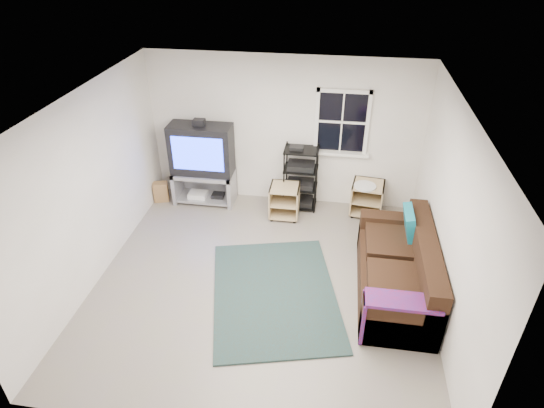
% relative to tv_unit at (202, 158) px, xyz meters
% --- Properties ---
extents(room, '(4.60, 4.62, 4.60)m').
position_rel_tv_unit_xyz_m(room, '(2.33, 0.26, 0.62)').
color(room, gray).
rests_on(room, ground).
extents(tv_unit, '(1.06, 0.53, 1.56)m').
position_rel_tv_unit_xyz_m(tv_unit, '(0.00, 0.00, 0.00)').
color(tv_unit, '#9A9AA2').
rests_on(tv_unit, ground).
extents(av_rack, '(0.58, 0.42, 1.15)m').
position_rel_tv_unit_xyz_m(av_rack, '(1.71, 0.06, -0.36)').
color(av_rack, black).
rests_on(av_rack, ground).
extents(side_table_left, '(0.49, 0.49, 0.57)m').
position_rel_tv_unit_xyz_m(side_table_left, '(1.48, -0.25, -0.55)').
color(side_table_left, tan).
rests_on(side_table_left, ground).
extents(side_table_right, '(0.58, 0.58, 0.60)m').
position_rel_tv_unit_xyz_m(side_table_right, '(2.86, 0.03, -0.52)').
color(side_table_right, tan).
rests_on(side_table_right, ground).
extents(sofa, '(0.93, 2.10, 0.96)m').
position_rel_tv_unit_xyz_m(sofa, '(3.23, -1.92, -0.52)').
color(sofa, black).
rests_on(sofa, ground).
extents(shag_rug, '(2.13, 2.58, 0.03)m').
position_rel_tv_unit_xyz_m(shag_rug, '(1.60, -2.25, -0.85)').
color(shag_rug, '#312416').
rests_on(shag_rug, ground).
extents(paper_bag, '(0.29, 0.23, 0.36)m').
position_rel_tv_unit_xyz_m(paper_bag, '(-0.79, -0.13, -0.68)').
color(paper_bag, '#9C7146').
rests_on(paper_bag, ground).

